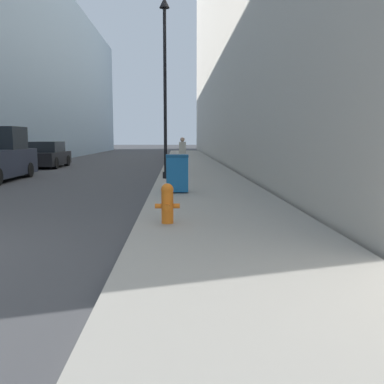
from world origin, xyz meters
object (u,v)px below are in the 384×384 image
object	(u,v)px
lamppost	(165,71)
pedestrian_on_sidewalk	(182,154)
trash_bin	(177,173)
parked_sedan_near	(47,156)
fire_hydrant	(167,202)

from	to	relation	value
lamppost	pedestrian_on_sidewalk	world-z (taller)	lamppost
trash_bin	lamppost	xyz separation A→B (m)	(-0.45, 4.34, 3.51)
trash_bin	parked_sedan_near	xyz separation A→B (m)	(-7.55, 12.84, -0.01)
fire_hydrant	pedestrian_on_sidewalk	world-z (taller)	pedestrian_on_sidewalk
fire_hydrant	parked_sedan_near	xyz separation A→B (m)	(-7.36, 17.35, 0.16)
fire_hydrant	parked_sedan_near	distance (m)	18.85
trash_bin	lamppost	size ratio (longest dim) A/B	0.16
fire_hydrant	trash_bin	size ratio (longest dim) A/B	0.68
pedestrian_on_sidewalk	trash_bin	bearing A→B (deg)	-91.85
trash_bin	parked_sedan_near	world-z (taller)	parked_sedan_near
parked_sedan_near	pedestrian_on_sidewalk	distance (m)	9.40
fire_hydrant	trash_bin	bearing A→B (deg)	87.66
trash_bin	lamppost	distance (m)	5.60
lamppost	pedestrian_on_sidewalk	distance (m)	4.66
parked_sedan_near	pedestrian_on_sidewalk	world-z (taller)	pedestrian_on_sidewalk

